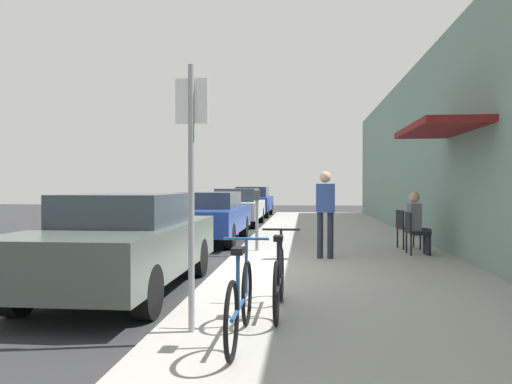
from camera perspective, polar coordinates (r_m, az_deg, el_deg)
ground_plane at (r=8.64m, az=-4.50°, el=-9.55°), size 60.00×60.00×0.00m
sidewalk_slab at (r=10.50m, az=9.78°, el=-7.39°), size 4.50×32.00×0.12m
building_facade at (r=10.86m, az=22.57°, el=5.38°), size 1.40×32.00×4.86m
parked_car_0 at (r=7.44m, az=-14.92°, el=-5.47°), size 1.80×4.40×1.42m
parked_car_1 at (r=13.47m, az=-5.49°, el=-2.76°), size 1.80×4.40×1.37m
parked_car_2 at (r=19.12m, az=-2.16°, el=-1.67°), size 1.80×4.40×1.42m
parked_car_3 at (r=24.72m, az=-0.38°, el=-1.06°), size 1.80×4.40×1.47m
parking_meter at (r=10.87m, az=0.10°, el=-2.72°), size 0.12×0.10×1.32m
street_sign at (r=4.86m, az=-7.45°, el=1.84°), size 0.32×0.06×2.60m
bicycle_0 at (r=4.64m, az=-1.83°, el=-12.55°), size 0.46×1.71×0.90m
bicycle_1 at (r=5.66m, az=2.67°, el=-10.11°), size 0.46×1.71×0.90m
cafe_chair_0 at (r=10.76m, az=17.74°, el=-4.19°), size 0.46×0.46×0.87m
seated_patron_0 at (r=10.76m, az=18.05°, el=-3.17°), size 0.44×0.37×1.29m
cafe_chair_1 at (r=11.66m, az=16.80°, el=-3.81°), size 0.51×0.51×0.87m
pedestrian_standing at (r=9.76m, az=7.98°, el=-1.75°), size 0.36×0.22×1.70m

